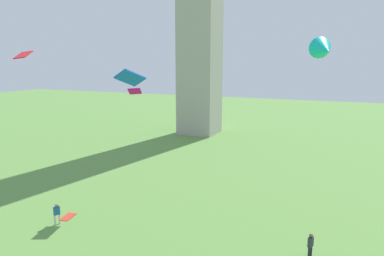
{
  "coord_description": "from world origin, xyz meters",
  "views": [
    {
      "loc": [
        11.31,
        0.03,
        12.37
      ],
      "look_at": [
        1.85,
        21.43,
        7.94
      ],
      "focal_mm": 32.65,
      "sensor_mm": 36.0,
      "label": 1
    }
  ],
  "objects": [
    {
      "name": "person_4",
      "position": [
        -8.4,
        18.83,
        0.95
      ],
      "size": [
        0.41,
        0.5,
        1.67
      ],
      "rotation": [
        0.0,
        0.0,
        4.28
      ],
      "color": "silver",
      "rests_on": "ground_plane"
    },
    {
      "name": "kite_flying_2",
      "position": [
        -9.67,
        18.12,
        12.87
      ],
      "size": [
        1.23,
        1.4,
        0.63
      ],
      "rotation": [
        0.0,
        0.0,
        1.9
      ],
      "color": "red"
    },
    {
      "name": "kite_flying_0",
      "position": [
        -6.3,
        27.0,
        9.75
      ],
      "size": [
        1.68,
        1.9,
        0.72
      ],
      "rotation": [
        0.0,
        0.0,
        2.03
      ],
      "color": "#C8077D"
    },
    {
      "name": "kite_flying_3",
      "position": [
        -0.27,
        17.32,
        11.46
      ],
      "size": [
        1.5,
        1.57,
        1.13
      ],
      "rotation": [
        0.0,
        0.0,
        1.21
      ],
      "color": "blue"
    },
    {
      "name": "kite_flying_4",
      "position": [
        9.98,
        21.69,
        13.07
      ],
      "size": [
        1.88,
        2.29,
        1.54
      ],
      "rotation": [
        0.0,
        0.0,
        0.35
      ],
      "color": "#0BC1B8"
    },
    {
      "name": "kite_flying_5",
      "position": [
        -2.85,
        14.33,
        3.58
      ],
      "size": [
        0.64,
        0.89,
        0.17
      ],
      "rotation": [
        0.0,
        0.0,
        1.62
      ],
      "color": "red"
    },
    {
      "name": "person_3",
      "position": [
        9.96,
        21.73,
        0.96
      ],
      "size": [
        0.35,
        0.52,
        1.7
      ],
      "rotation": [
        0.0,
        0.0,
        1.34
      ],
      "color": "#1E2333",
      "rests_on": "ground_plane"
    }
  ]
}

